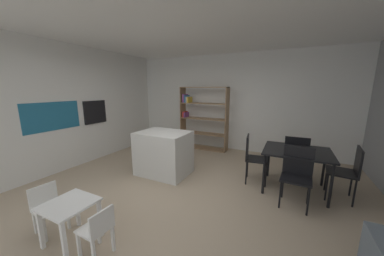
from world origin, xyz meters
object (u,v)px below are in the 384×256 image
at_px(built_in_oven, 95,112).
at_px(child_table, 70,210).
at_px(kitchen_island, 164,153).
at_px(child_chair_right, 98,229).
at_px(dining_chair_window_side, 349,169).
at_px(child_chair_left, 48,206).
at_px(dining_chair_island_side, 252,154).
at_px(dining_chair_near, 297,171).
at_px(open_bookshelf, 201,116).
at_px(dining_chair_far, 296,154).
at_px(dining_table, 297,154).

distance_m(built_in_oven, child_table, 3.17).
distance_m(kitchen_island, child_chair_right, 2.21).
bearing_deg(dining_chair_window_side, child_chair_left, -48.79).
bearing_deg(dining_chair_island_side, built_in_oven, 88.91).
height_order(child_chair_left, dining_chair_near, dining_chair_near).
distance_m(child_table, child_chair_right, 0.47).
bearing_deg(dining_chair_near, child_table, -134.49).
bearing_deg(built_in_oven, dining_chair_near, -0.65).
bearing_deg(child_chair_right, open_bookshelf, -169.84).
height_order(built_in_oven, child_chair_right, built_in_oven).
relative_size(child_table, dining_chair_far, 0.58).
bearing_deg(dining_chair_near, dining_chair_island_side, 152.28).
xyz_separation_m(child_table, dining_chair_near, (2.36, 2.09, 0.13)).
distance_m(child_chair_right, dining_chair_near, 2.83).
xyz_separation_m(child_table, dining_chair_far, (2.36, 3.05, 0.11)).
distance_m(built_in_oven, dining_table, 4.60).
bearing_deg(dining_chair_far, child_table, 50.42).
xyz_separation_m(dining_chair_far, dining_chair_window_side, (0.75, -0.49, 0.01)).
xyz_separation_m(child_chair_left, dining_chair_island_side, (2.07, 2.55, 0.22)).
distance_m(built_in_oven, dining_chair_far, 4.69).
xyz_separation_m(built_in_oven, dining_table, (4.55, 0.43, -0.55)).
bearing_deg(child_chair_right, dining_table, 145.08).
bearing_deg(dining_table, dining_chair_window_side, -0.70).
distance_m(child_chair_left, dining_table, 3.83).
distance_m(child_chair_left, child_chair_right, 0.93).
distance_m(kitchen_island, dining_chair_island_side, 1.80).
relative_size(kitchen_island, dining_chair_far, 1.18).
height_order(child_table, dining_chair_island_side, dining_chair_island_side).
bearing_deg(kitchen_island, child_chair_left, -98.92).
relative_size(built_in_oven, dining_table, 0.55).
distance_m(kitchen_island, dining_chair_far, 2.66).
xyz_separation_m(open_bookshelf, dining_chair_near, (2.53, -2.06, -0.44)).
distance_m(child_chair_left, dining_chair_window_side, 4.40).
height_order(child_chair_left, child_chair_right, child_chair_left).
bearing_deg(dining_table, dining_chair_far, 89.63).
bearing_deg(child_chair_left, open_bookshelf, 1.72).
xyz_separation_m(dining_table, dining_chair_near, (0.01, -0.48, -0.12)).
bearing_deg(child_table, open_bookshelf, 92.40).
bearing_deg(dining_chair_near, child_chair_right, -128.26).
relative_size(built_in_oven, child_chair_right, 1.05).
relative_size(kitchen_island, dining_table, 0.97).
bearing_deg(dining_chair_island_side, child_chair_right, 148.59).
bearing_deg(dining_chair_far, open_bookshelf, -25.33).
xyz_separation_m(kitchen_island, dining_table, (2.49, 0.45, 0.21)).
distance_m(built_in_oven, kitchen_island, 2.19).
bearing_deg(dining_chair_island_side, dining_chair_window_side, -97.26).
relative_size(child_table, dining_chair_island_side, 0.56).
bearing_deg(built_in_oven, dining_chair_island_side, 6.27).
xyz_separation_m(open_bookshelf, dining_chair_far, (2.53, -1.10, -0.46)).
height_order(built_in_oven, open_bookshelf, open_bookshelf).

